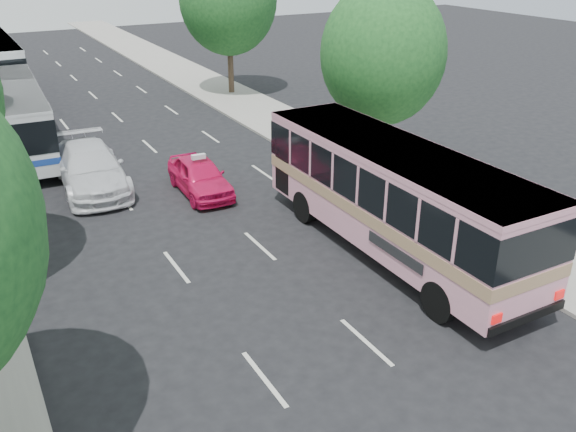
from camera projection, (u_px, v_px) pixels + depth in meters
ground at (293, 314)px, 16.57m from camera, size 120.00×120.00×0.00m
sidewalk_right at (252, 108)px, 36.16m from camera, size 4.00×90.00×0.12m
tree_right_near at (386, 49)px, 24.56m from camera, size 5.10×5.10×7.95m
pink_bus at (393, 189)px, 18.92m from camera, size 2.83×11.05×3.53m
pink_taxi at (200, 176)px, 24.05m from camera, size 1.86×4.27×1.43m
white_pickup at (91, 168)px, 24.44m from camera, size 2.78×6.10×1.73m
tour_coach_front at (16, 114)px, 27.98m from camera, size 2.79×10.71×3.17m
taxi_roof_sign at (199, 157)px, 23.71m from camera, size 0.56×0.20×0.18m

